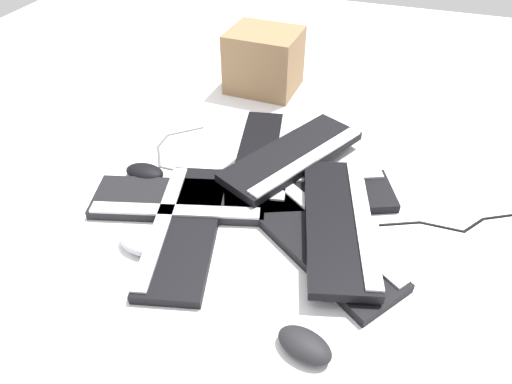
# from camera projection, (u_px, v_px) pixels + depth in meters

# --- Properties ---
(ground_plane) EXTENTS (3.20, 3.20, 0.00)m
(ground_plane) POSITION_uv_depth(u_px,v_px,m) (262.00, 184.00, 1.24)
(ground_plane) COLOR white
(keyboard_0) EXTENTS (0.46, 0.26, 0.03)m
(keyboard_0) POSITION_uv_depth(u_px,v_px,m) (180.00, 200.00, 1.17)
(keyboard_0) COLOR black
(keyboard_0) RESTS_ON ground
(keyboard_1) EXTENTS (0.25, 0.46, 0.03)m
(keyboard_1) POSITION_uv_depth(u_px,v_px,m) (185.00, 227.00, 1.09)
(keyboard_1) COLOR black
(keyboard_1) RESTS_ON ground
(keyboard_2) EXTENTS (0.44, 0.38, 0.03)m
(keyboard_2) POSITION_uv_depth(u_px,v_px,m) (318.00, 241.00, 1.06)
(keyboard_2) COLOR black
(keyboard_2) RESTS_ON ground
(keyboard_3) EXTENTS (0.46, 0.31, 0.03)m
(keyboard_3) POSITION_uv_depth(u_px,v_px,m) (308.00, 193.00, 1.19)
(keyboard_3) COLOR black
(keyboard_3) RESTS_ON ground
(keyboard_4) EXTENTS (0.23, 0.46, 0.03)m
(keyboard_4) POSITION_uv_depth(u_px,v_px,m) (265.00, 155.00, 1.32)
(keyboard_4) COLOR black
(keyboard_4) RESTS_ON ground
(keyboard_5) EXTENTS (0.26, 0.46, 0.03)m
(keyboard_5) POSITION_uv_depth(u_px,v_px,m) (339.00, 221.00, 1.07)
(keyboard_5) COLOR black
(keyboard_5) RESTS_ON keyboard_2
(keyboard_6) EXTENTS (0.34, 0.46, 0.03)m
(keyboard_6) POSITION_uv_depth(u_px,v_px,m) (293.00, 156.00, 1.27)
(keyboard_6) COLOR black
(keyboard_6) RESTS_ON keyboard_4
(mouse_0) EXTENTS (0.11, 0.13, 0.04)m
(mouse_0) POSITION_uv_depth(u_px,v_px,m) (356.00, 261.00, 1.00)
(mouse_0) COLOR #B7B7BC
(mouse_0) RESTS_ON ground
(mouse_1) EXTENTS (0.11, 0.07, 0.04)m
(mouse_1) POSITION_uv_depth(u_px,v_px,m) (145.00, 172.00, 1.25)
(mouse_1) COLOR black
(mouse_1) RESTS_ON ground
(mouse_2) EXTENTS (0.12, 0.08, 0.04)m
(mouse_2) POSITION_uv_depth(u_px,v_px,m) (140.00, 243.00, 1.05)
(mouse_2) COLOR #B7B7BC
(mouse_2) RESTS_ON ground
(mouse_3) EXTENTS (0.12, 0.09, 0.04)m
(mouse_3) POSITION_uv_depth(u_px,v_px,m) (305.00, 345.00, 0.85)
(mouse_3) COLOR black
(mouse_3) RESTS_ON ground
(cable_0) EXTENTS (0.26, 0.24, 0.01)m
(cable_0) POSITION_uv_depth(u_px,v_px,m) (195.00, 152.00, 1.35)
(cable_0) COLOR #59595B
(cable_0) RESTS_ON ground
(cable_1) EXTENTS (0.47, 0.68, 0.01)m
(cable_1) POSITION_uv_depth(u_px,v_px,m) (510.00, 184.00, 1.24)
(cable_1) COLOR black
(cable_1) RESTS_ON ground
(cardboard_box) EXTENTS (0.25, 0.21, 0.21)m
(cardboard_box) POSITION_uv_depth(u_px,v_px,m) (264.00, 61.00, 1.60)
(cardboard_box) COLOR olive
(cardboard_box) RESTS_ON ground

